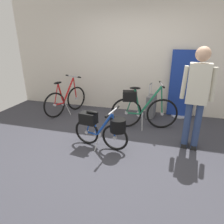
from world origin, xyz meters
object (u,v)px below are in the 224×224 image
object	(u,v)px
display_bike_left	(66,100)
rolling_suitcase	(151,106)
folding_bike_foreground	(103,127)
display_bike_right	(141,108)
visitor_near_wall	(197,94)
floor_banner_stand	(182,88)

from	to	relation	value
display_bike_left	rolling_suitcase	size ratio (longest dim) A/B	1.51
folding_bike_foreground	display_bike_right	bearing A→B (deg)	62.89
display_bike_left	visitor_near_wall	distance (m)	3.09
display_bike_right	visitor_near_wall	distance (m)	1.24
floor_banner_stand	folding_bike_foreground	world-z (taller)	floor_banner_stand
folding_bike_foreground	visitor_near_wall	size ratio (longest dim) A/B	0.60
display_bike_left	visitor_near_wall	bearing A→B (deg)	-18.37
folding_bike_foreground	rolling_suitcase	xyz separation A→B (m)	(0.67, 1.64, -0.11)
rolling_suitcase	floor_banner_stand	bearing A→B (deg)	21.61
display_bike_right	visitor_near_wall	world-z (taller)	visitor_near_wall
folding_bike_foreground	display_bike_left	distance (m)	1.96
folding_bike_foreground	display_bike_left	size ratio (longest dim) A/B	0.81
visitor_near_wall	rolling_suitcase	size ratio (longest dim) A/B	2.05
floor_banner_stand	visitor_near_wall	distance (m)	1.54
visitor_near_wall	floor_banner_stand	bearing A→B (deg)	94.25
folding_bike_foreground	rolling_suitcase	distance (m)	1.78
floor_banner_stand	visitor_near_wall	xyz separation A→B (m)	(0.11, -1.51, 0.28)
display_bike_left	display_bike_right	distance (m)	1.97
floor_banner_stand	folding_bike_foreground	bearing A→B (deg)	-125.15
floor_banner_stand	display_bike_right	size ratio (longest dim) A/B	1.14
visitor_near_wall	rolling_suitcase	distance (m)	1.63
floor_banner_stand	rolling_suitcase	size ratio (longest dim) A/B	1.89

